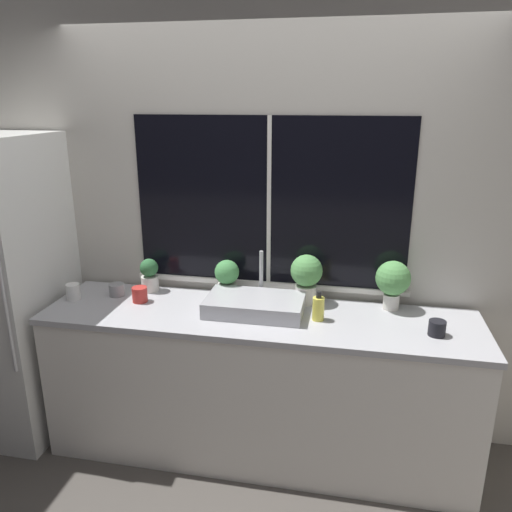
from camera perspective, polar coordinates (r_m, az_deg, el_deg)
The scene contains 15 objects.
ground_plane at distance 3.11m, azimuth -0.93°, elevation -24.55°, with size 14.00×14.00×0.00m, color #4C4742.
wall_back at distance 3.06m, azimuth 1.61°, elevation 3.64°, with size 8.00×0.09×2.70m.
wall_left at distance 4.73m, azimuth -25.15°, elevation 6.95°, with size 0.06×7.00×2.70m.
counter at distance 3.07m, azimuth 0.25°, elevation -14.48°, with size 2.49×0.63×0.91m.
refrigerator at distance 3.52m, azimuth -27.19°, elevation -3.34°, with size 0.71×0.74×1.90m.
sink at distance 2.88m, azimuth -0.12°, elevation -5.55°, with size 0.56×0.39×0.31m.
potted_plant_far_left at distance 3.24m, azimuth -12.09°, elevation -2.09°, with size 0.11×0.11×0.21m.
potted_plant_center_left at distance 3.07m, azimuth -3.34°, elevation -2.38°, with size 0.15×0.15×0.24m.
potted_plant_center_right at distance 2.97m, azimuth 5.78°, elevation -2.22°, with size 0.19×0.19×0.30m.
potted_plant_far_right at distance 2.97m, azimuth 15.38°, elevation -2.68°, with size 0.20×0.20×0.29m.
soap_bottle at distance 2.79m, azimuth 7.14°, elevation -5.92°, with size 0.07×0.07×0.17m.
mug_black at distance 2.77m, azimuth 19.98°, elevation -7.76°, with size 0.09×0.09×0.08m.
mug_grey at distance 3.23m, azimuth -15.63°, elevation -3.73°, with size 0.10×0.10×0.08m.
mug_red at distance 3.10m, azimuth -13.14°, elevation -4.30°, with size 0.09×0.09×0.09m.
mug_white at distance 3.24m, azimuth -20.16°, elevation -3.87°, with size 0.08×0.08×0.10m.
Camera 1 is at (0.50, -2.25, 2.09)m, focal length 35.00 mm.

